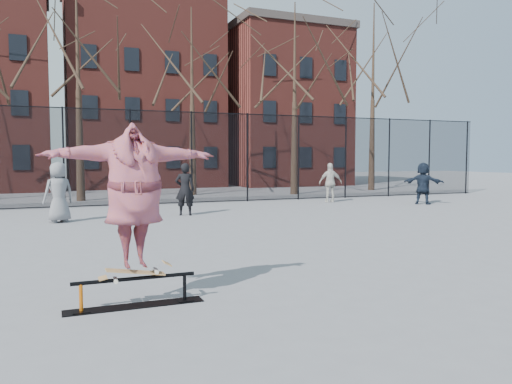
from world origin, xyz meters
name	(u,v)px	position (x,y,z in m)	size (l,w,h in m)	color
ground	(309,265)	(0.00, 0.00, 0.00)	(100.00, 100.00, 0.00)	slate
skate_rail	(135,295)	(-3.42, -1.41, 0.16)	(1.85, 0.28, 0.41)	black
skateboard	(136,273)	(-3.41, -1.41, 0.46)	(0.84, 0.20, 0.10)	#9F673F
skater	(134,198)	(-3.41, -1.41, 1.48)	(2.38, 0.65, 1.93)	#7D3D99
bystander_grey	(58,192)	(-4.26, 8.32, 0.94)	(0.92, 0.60, 1.87)	slate
bystander_black	(185,189)	(-0.18, 8.72, 0.91)	(0.66, 0.43, 1.81)	black
bystander_white	(330,183)	(7.08, 11.18, 0.88)	(1.03, 0.43, 1.76)	beige
bystander_navy	(423,183)	(10.27, 8.88, 0.90)	(1.66, 0.53, 1.79)	#182131
fence	(164,156)	(-0.01, 13.00, 2.05)	(34.03, 0.07, 4.00)	black
tree_row	(140,49)	(-0.25, 17.15, 7.36)	(33.66, 7.46, 10.67)	black
rowhouses	(134,96)	(0.72, 26.00, 6.06)	(29.00, 7.00, 13.00)	maroon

